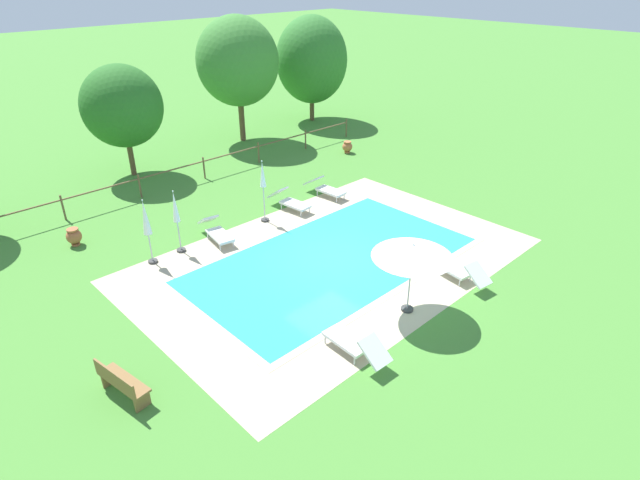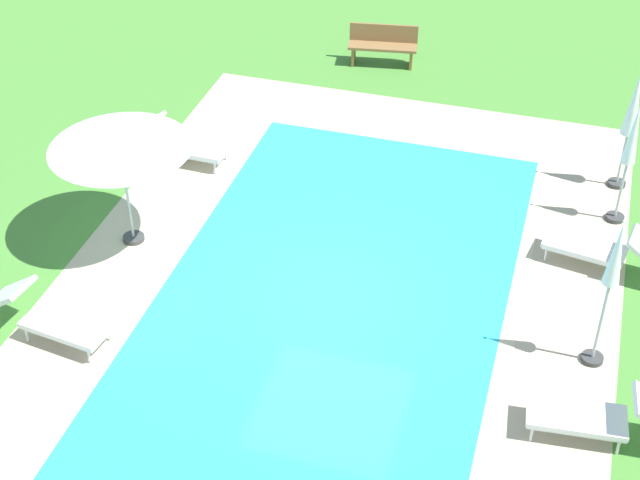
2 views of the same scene
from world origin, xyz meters
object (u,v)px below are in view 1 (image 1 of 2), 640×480
(sun_lounger_south_near_corner, at_px, (216,231))
(patio_umbrella_closed_row_mid_west, at_px, (263,181))
(tree_centre, at_px, (238,62))
(tree_east_mid, at_px, (312,60))
(patio_umbrella_closed_row_mid_east, at_px, (176,213))
(sun_lounger_north_near_steps, at_px, (326,188))
(patio_umbrella_closed_row_west, at_px, (146,222))
(tree_far_west, at_px, (122,106))
(wooden_bench_lawn_side, at_px, (121,382))
(sun_lounger_north_end, at_px, (459,270))
(patio_umbrella_open_foreground, at_px, (413,251))
(sun_lounger_north_far, at_px, (290,201))
(terracotta_urn_near_fence, at_px, (347,147))
(sun_lounger_north_mid, at_px, (355,344))
(terracotta_urn_by_tree, at_px, (74,236))

(sun_lounger_south_near_corner, relative_size, patio_umbrella_closed_row_mid_west, 0.84)
(tree_centre, relative_size, tree_east_mid, 1.06)
(patio_umbrella_closed_row_mid_east, bearing_deg, sun_lounger_north_near_steps, 0.02)
(patio_umbrella_closed_row_west, height_order, patio_umbrella_closed_row_mid_east, patio_umbrella_closed_row_west)
(sun_lounger_south_near_corner, distance_m, tree_east_mid, 17.22)
(sun_lounger_north_near_steps, xyz_separation_m, tree_far_west, (-4.84, 8.26, 2.91))
(patio_umbrella_closed_row_mid_west, xyz_separation_m, wooden_bench_lawn_side, (-8.29, -5.13, -1.21))
(tree_east_mid, bearing_deg, sun_lounger_north_end, -119.52)
(patio_umbrella_open_foreground, relative_size, patio_umbrella_closed_row_mid_west, 0.91)
(tree_centre, bearing_deg, sun_lounger_north_far, -115.36)
(sun_lounger_north_far, distance_m, wooden_bench_lawn_side, 11.07)
(patio_umbrella_closed_row_mid_east, bearing_deg, tree_east_mid, 31.95)
(patio_umbrella_open_foreground, bearing_deg, terracotta_urn_near_fence, 50.44)
(patio_umbrella_open_foreground, distance_m, terracotta_urn_near_fence, 14.48)
(sun_lounger_south_near_corner, xyz_separation_m, patio_umbrella_closed_row_mid_east, (-1.40, 0.16, 1.13))
(sun_lounger_north_mid, distance_m, patio_umbrella_closed_row_west, 8.18)
(tree_centre, bearing_deg, sun_lounger_north_end, -103.27)
(terracotta_urn_by_tree, distance_m, tree_far_west, 7.68)
(tree_far_west, bearing_deg, terracotta_urn_near_fence, -26.63)
(sun_lounger_north_mid, xyz_separation_m, patio_umbrella_open_foreground, (2.57, 0.26, 1.62))
(patio_umbrella_closed_row_mid_east, bearing_deg, terracotta_urn_near_fence, 15.55)
(sun_lounger_south_near_corner, distance_m, patio_umbrella_closed_row_west, 2.77)
(tree_centre, xyz_separation_m, tree_east_mid, (5.84, 0.43, -0.60))
(sun_lounger_north_near_steps, relative_size, patio_umbrella_closed_row_mid_east, 0.90)
(tree_centre, bearing_deg, sun_lounger_south_near_corner, -130.91)
(sun_lounger_north_mid, xyz_separation_m, tree_far_west, (1.96, 16.25, 2.91))
(patio_umbrella_open_foreground, height_order, patio_umbrella_closed_row_west, patio_umbrella_closed_row_west)
(sun_lounger_north_mid, xyz_separation_m, wooden_bench_lawn_side, (-4.97, 2.73, 0.10))
(patio_umbrella_closed_row_mid_west, relative_size, patio_umbrella_closed_row_mid_east, 1.08)
(sun_lounger_north_mid, height_order, sun_lounger_north_end, sun_lounger_north_mid)
(sun_lounger_north_near_steps, bearing_deg, patio_umbrella_closed_row_mid_west, -177.76)
(patio_umbrella_closed_row_mid_west, xyz_separation_m, tree_centre, (5.74, 9.22, 2.66))
(patio_umbrella_closed_row_west, xyz_separation_m, tree_far_west, (3.42, 8.28, 1.74))
(wooden_bench_lawn_side, relative_size, terracotta_urn_by_tree, 2.39)
(sun_lounger_north_near_steps, xyz_separation_m, tree_east_mid, (8.10, 9.51, 3.37))
(sun_lounger_south_near_corner, relative_size, patio_umbrella_open_foreground, 0.92)
(tree_east_mid, bearing_deg, patio_umbrella_open_foreground, -125.57)
(patio_umbrella_closed_row_west, height_order, terracotta_urn_near_fence, patio_umbrella_closed_row_west)
(sun_lounger_north_end, bearing_deg, patio_umbrella_open_foreground, 177.07)
(patio_umbrella_closed_row_west, relative_size, patio_umbrella_closed_row_mid_east, 1.01)
(sun_lounger_north_mid, distance_m, terracotta_urn_by_tree, 11.40)
(patio_umbrella_closed_row_west, height_order, terracotta_urn_by_tree, patio_umbrella_closed_row_west)
(terracotta_urn_by_tree, bearing_deg, sun_lounger_north_far, -21.70)
(sun_lounger_north_end, relative_size, terracotta_urn_by_tree, 3.19)
(patio_umbrella_closed_row_mid_west, relative_size, tree_east_mid, 0.39)
(sun_lounger_north_end, distance_m, patio_umbrella_open_foreground, 2.98)
(tree_far_west, bearing_deg, patio_umbrella_closed_row_mid_west, -80.85)
(sun_lounger_north_near_steps, relative_size, patio_umbrella_open_foreground, 0.91)
(tree_centre, bearing_deg, terracotta_urn_near_fence, -65.00)
(sun_lounger_north_end, relative_size, tree_east_mid, 0.33)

